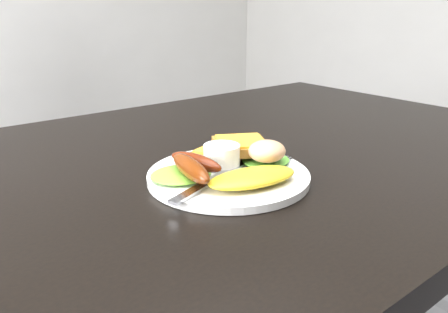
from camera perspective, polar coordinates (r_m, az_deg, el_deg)
dining_table at (r=0.76m, az=1.82°, el=-0.28°), size 1.20×0.80×0.04m
person at (r=1.40m, az=-12.41°, el=13.30°), size 0.67×0.51×1.70m
plate at (r=0.62m, az=0.58°, el=-2.52°), size 0.23×0.23×0.01m
lettuce_left at (r=0.60m, az=-5.62°, el=-2.32°), size 0.09×0.09×0.01m
lettuce_right at (r=0.65m, az=5.48°, el=-0.48°), size 0.08×0.08×0.01m
omelette at (r=0.57m, az=3.74°, el=-2.75°), size 0.14×0.08×0.02m
sausage_a at (r=0.57m, az=-4.38°, el=-1.50°), size 0.05×0.11×0.03m
sausage_b at (r=0.59m, az=-3.73°, el=-0.69°), size 0.04×0.09×0.02m
ramekin at (r=0.63m, az=-0.30°, el=0.16°), size 0.06×0.06×0.03m
toast_a at (r=0.67m, az=-0.67°, el=0.36°), size 0.08×0.08×0.01m
toast_b at (r=0.66m, az=2.20°, el=1.37°), size 0.11×0.11×0.01m
potato_salad at (r=0.63m, az=5.63°, el=0.70°), size 0.07×0.07×0.03m
fork at (r=0.58m, az=-1.43°, el=-3.06°), size 0.17×0.07×0.00m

